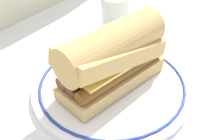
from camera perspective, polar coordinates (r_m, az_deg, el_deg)
name	(u,v)px	position (r m, az deg, el deg)	size (l,w,h in m)	color
ground_plane	(113,94)	(0.53, 0.14, -4.85)	(1.50, 1.50, 0.00)	silver
plate	(112,86)	(0.54, 0.00, -3.14)	(0.30, 0.30, 0.01)	white
sausage_sandwich	(112,56)	(0.49, 0.00, 2.77)	(0.22, 0.11, 0.12)	tan
drinking_glass	(115,16)	(0.70, 0.64, 10.69)	(0.07, 0.07, 0.09)	silver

